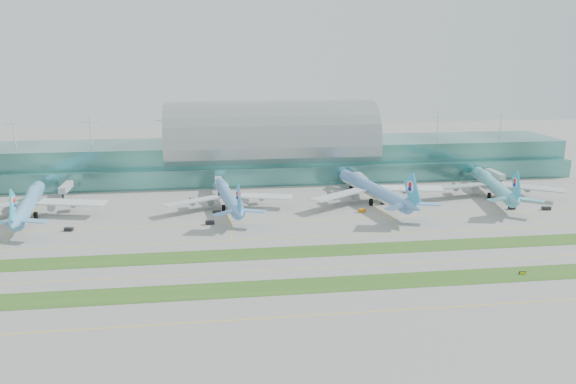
{
  "coord_description": "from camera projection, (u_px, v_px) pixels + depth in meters",
  "views": [
    {
      "loc": [
        -32.17,
        -189.0,
        72.73
      ],
      "look_at": [
        0.0,
        55.0,
        9.0
      ],
      "focal_mm": 35.0,
      "sensor_mm": 36.0,
      "label": 1
    }
  ],
  "objects": [
    {
      "name": "grass_strip_near",
      "position": [
        322.0,
        285.0,
        176.81
      ],
      "size": [
        420.0,
        12.0,
        0.08
      ],
      "primitive_type": "cube",
      "color": "#2D591E",
      "rests_on": "ground"
    },
    {
      "name": "gse_g",
      "position": [
        512.0,
        208.0,
        259.25
      ],
      "size": [
        3.21,
        2.04,
        1.57
      ],
      "primitive_type": "cube",
      "rotation": [
        0.0,
        0.0,
        -0.12
      ],
      "color": "black",
      "rests_on": "ground"
    },
    {
      "name": "gse_h",
      "position": [
        546.0,
        208.0,
        258.09
      ],
      "size": [
        4.21,
        2.23,
        1.58
      ],
      "primitive_type": "cube",
      "rotation": [
        0.0,
        0.0,
        -0.14
      ],
      "color": "black",
      "rests_on": "ground"
    },
    {
      "name": "taxiline_d",
      "position": [
        293.0,
        221.0,
        242.09
      ],
      "size": [
        420.0,
        0.35,
        0.01
      ],
      "primitive_type": "cube",
      "color": "yellow",
      "rests_on": "ground"
    },
    {
      "name": "grass_strip_far",
      "position": [
        307.0,
        252.0,
        205.61
      ],
      "size": [
        420.0,
        12.0,
        0.08
      ],
      "primitive_type": "cube",
      "color": "#2D591E",
      "rests_on": "ground"
    },
    {
      "name": "taxiline_a",
      "position": [
        336.0,
        314.0,
        157.63
      ],
      "size": [
        420.0,
        0.35,
        0.01
      ],
      "primitive_type": "cube",
      "color": "yellow",
      "rests_on": "ground"
    },
    {
      "name": "airliner_a",
      "position": [
        29.0,
        203.0,
        246.49
      ],
      "size": [
        66.18,
        75.77,
        20.89
      ],
      "rotation": [
        0.0,
        0.0,
        0.15
      ],
      "color": "#60A0D4",
      "rests_on": "ground"
    },
    {
      "name": "gse_c",
      "position": [
        210.0,
        222.0,
        237.17
      ],
      "size": [
        3.86,
        2.14,
        1.69
      ],
      "primitive_type": "cube",
      "rotation": [
        0.0,
        0.0,
        0.08
      ],
      "color": "black",
      "rests_on": "ground"
    },
    {
      "name": "taxiline_b",
      "position": [
        315.0,
        268.0,
        190.26
      ],
      "size": [
        420.0,
        0.35,
        0.01
      ],
      "primitive_type": "cube",
      "color": "yellow",
      "rests_on": "ground"
    },
    {
      "name": "taxiline_c",
      "position": [
        300.0,
        237.0,
        220.97
      ],
      "size": [
        420.0,
        0.35,
        0.01
      ],
      "primitive_type": "cube",
      "color": "yellow",
      "rests_on": "ground"
    },
    {
      "name": "gse_b",
      "position": [
        69.0,
        229.0,
        228.73
      ],
      "size": [
        3.76,
        2.56,
        1.37
      ],
      "primitive_type": "cube",
      "rotation": [
        0.0,
        0.0,
        -0.22
      ],
      "color": "black",
      "rests_on": "ground"
    },
    {
      "name": "gse_f",
      "position": [
        400.0,
        205.0,
        263.7
      ],
      "size": [
        3.9,
        2.67,
        1.68
      ],
      "primitive_type": "cube",
      "rotation": [
        0.0,
        0.0,
        -0.19
      ],
      "color": "black",
      "rests_on": "ground"
    },
    {
      "name": "taxiway_sign_east",
      "position": [
        522.0,
        273.0,
        184.99
      ],
      "size": [
        2.42,
        0.38,
        1.02
      ],
      "rotation": [
        0.0,
        0.0,
        -0.03
      ],
      "color": "black",
      "rests_on": "ground"
    },
    {
      "name": "gse_d",
      "position": [
        217.0,
        212.0,
        251.34
      ],
      "size": [
        4.04,
        3.01,
        1.7
      ],
      "primitive_type": "cube",
      "rotation": [
        0.0,
        0.0,
        0.33
      ],
      "color": "black",
      "rests_on": "ground"
    },
    {
      "name": "ground",
      "position": [
        308.0,
        254.0,
        203.7
      ],
      "size": [
        700.0,
        700.0,
        0.0
      ],
      "primitive_type": "plane",
      "color": "gray",
      "rests_on": "ground"
    },
    {
      "name": "terminal",
      "position": [
        271.0,
        152.0,
        323.74
      ],
      "size": [
        340.0,
        69.1,
        36.0
      ],
      "color": "#3D7A75",
      "rests_on": "ground"
    },
    {
      "name": "airliner_d",
      "position": [
        494.0,
        184.0,
        279.73
      ],
      "size": [
        64.12,
        73.74,
        20.43
      ],
      "rotation": [
        0.0,
        0.0,
        -0.2
      ],
      "color": "#5BB8C9",
      "rests_on": "ground"
    },
    {
      "name": "airliner_c",
      "position": [
        373.0,
        189.0,
        269.29
      ],
      "size": [
        68.52,
        78.78,
        21.83
      ],
      "rotation": [
        0.0,
        0.0,
        0.2
      ],
      "color": "#6096D3",
      "rests_on": "ground"
    },
    {
      "name": "airliner_b",
      "position": [
        228.0,
        196.0,
        259.74
      ],
      "size": [
        59.83,
        68.38,
        18.83
      ],
      "rotation": [
        0.0,
        0.0,
        0.13
      ],
      "color": "#649DDD",
      "rests_on": "ground"
    },
    {
      "name": "gse_e",
      "position": [
        362.0,
        211.0,
        254.52
      ],
      "size": [
        3.4,
        2.63,
        1.54
      ],
      "primitive_type": "cube",
      "rotation": [
        0.0,
        0.0,
        0.32
      ],
      "color": "#C56C0B",
      "rests_on": "ground"
    }
  ]
}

